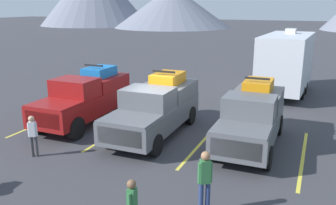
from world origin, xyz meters
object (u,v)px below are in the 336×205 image
Objects in this scene: pickup_truck_c at (252,116)px; person_b at (205,178)px; pickup_truck_a at (86,97)px; person_c at (33,133)px; pickup_truck_b at (156,107)px; camper_trailer_a at (286,61)px.

pickup_truck_c reaches higher than person_b.
pickup_truck_a is 4.11m from person_c.
pickup_truck_b is 3.98m from pickup_truck_c.
pickup_truck_b reaches higher than person_b.
person_b is (7.39, -5.14, -0.20)m from pickup_truck_a.
camper_trailer_a is (4.33, 9.25, 0.90)m from pickup_truck_b.
pickup_truck_b reaches higher than pickup_truck_c.
pickup_truck_b is (3.64, -0.05, -0.04)m from pickup_truck_a.
pickup_truck_a is at bearing 145.17° from person_b.
pickup_truck_b is 1.07× the size of pickup_truck_c.
person_b is (3.75, -5.09, -0.16)m from pickup_truck_b.
pickup_truck_a is 12.21m from camper_trailer_a.
pickup_truck_b is 5.03m from person_c.
pickup_truck_a reaches higher than pickup_truck_c.
person_b is 6.87m from person_c.
pickup_truck_b is at bearing -0.75° from pickup_truck_a.
pickup_truck_c is 3.50× the size of person_c.
pickup_truck_c is at bearing 87.65° from person_b.
person_c is at bearing -119.06° from camper_trailer_a.
pickup_truck_a reaches higher than person_c.
pickup_truck_a is 0.73× the size of camper_trailer_a.
pickup_truck_a is 0.94× the size of pickup_truck_b.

